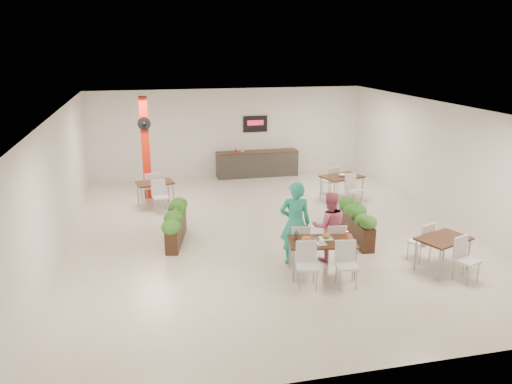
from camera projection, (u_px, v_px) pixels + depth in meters
ground at (268, 231)px, 13.08m from camera, size 12.00×12.00×0.00m
room_shell at (269, 156)px, 12.51m from camera, size 10.10×12.10×3.22m
red_column at (146, 147)px, 15.52m from camera, size 0.40×0.41×3.20m
service_counter at (257, 163)px, 18.44m from camera, size 3.00×0.64×2.20m
main_table at (322, 246)px, 10.48m from camera, size 1.52×1.81×0.92m
diner_man at (295, 223)px, 10.92m from camera, size 0.76×0.57×1.89m
diner_woman at (329, 227)px, 11.13m from camera, size 0.87×0.73×1.60m
planter_left at (176, 222)px, 12.27m from camera, size 0.70×1.86×0.99m
planter_right at (356, 221)px, 12.38m from camera, size 0.49×1.89×0.99m
side_table_a at (155, 186)px, 14.96m from camera, size 1.19×1.67×0.92m
side_table_b at (342, 180)px, 15.65m from camera, size 1.41×1.67×0.92m
side_table_c at (443, 244)px, 10.66m from camera, size 1.29×1.67×0.92m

